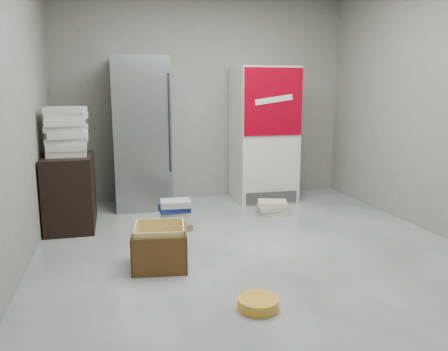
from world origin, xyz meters
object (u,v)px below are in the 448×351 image
cardboard_box (160,249)px  wood_shelf (70,192)px  coke_cooler (264,134)px  steel_fridge (141,134)px  phonebook_stack_main (175,214)px

cardboard_box → wood_shelf: bearing=128.6°
coke_cooler → steel_fridge: bearing=179.8°
coke_cooler → phonebook_stack_main: (-1.38, -1.08, -0.74)m
wood_shelf → cardboard_box: bearing=-58.8°
coke_cooler → phonebook_stack_main: coke_cooler is taller
phonebook_stack_main → cardboard_box: cardboard_box is taller
steel_fridge → wood_shelf: (-0.83, -0.73, -0.55)m
steel_fridge → cardboard_box: bearing=-90.1°
cardboard_box → coke_cooler: bearing=59.0°
steel_fridge → phonebook_stack_main: bearing=-76.1°
phonebook_stack_main → cardboard_box: size_ratio=0.68×
wood_shelf → cardboard_box: 1.62m
wood_shelf → phonebook_stack_main: 1.18m
phonebook_stack_main → steel_fridge: bearing=106.7°
steel_fridge → coke_cooler: 1.65m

